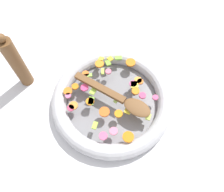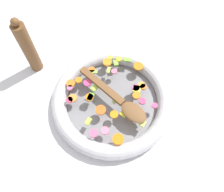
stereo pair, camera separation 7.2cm
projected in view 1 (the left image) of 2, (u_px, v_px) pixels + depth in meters
ground_plane at (112, 103)px, 0.76m from camera, size 4.00×4.00×0.00m
skillet at (112, 100)px, 0.74m from camera, size 0.41×0.41×0.05m
chopped_vegetables at (111, 94)px, 0.72m from camera, size 0.32×0.32×0.01m
wooden_spoon at (120, 98)px, 0.70m from camera, size 0.26×0.17×0.01m
pepper_mill at (16, 63)px, 0.71m from camera, size 0.04×0.04×0.24m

